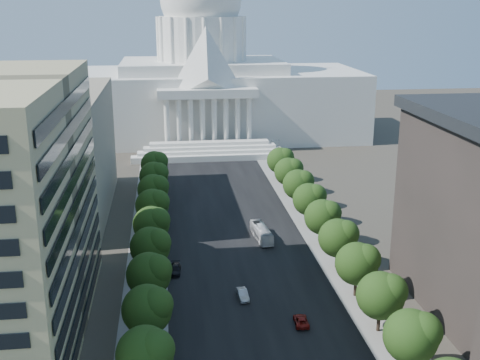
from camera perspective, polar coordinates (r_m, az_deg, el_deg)
name	(u,v)px	position (r m, az deg, el deg)	size (l,w,h in m)	color
road_asphalt	(229,219)	(144.86, -1.04, -3.69)	(30.00, 260.00, 0.01)	black
sidewalk_left	(149,222)	(144.25, -8.59, -3.97)	(8.00, 260.00, 0.02)	gray
sidewalk_right	(306,215)	(147.93, 6.31, -3.36)	(8.00, 260.00, 0.02)	gray
capitol	(202,84)	(232.49, -3.58, 9.06)	(120.00, 56.00, 73.00)	white
office_block_left_far	(26,154)	(153.17, -19.66, 2.32)	(38.00, 52.00, 30.00)	gray
tree_l_b	(147,353)	(81.69, -8.79, -15.93)	(7.79, 7.60, 9.97)	#33261C
tree_l_c	(149,308)	(92.05, -8.61, -11.93)	(7.79, 7.60, 9.97)	#33261C
tree_l_d	(151,273)	(102.77, -8.47, -8.76)	(7.79, 7.60, 9.97)	#33261C
tree_l_e	(152,246)	(113.75, -8.36, -6.19)	(7.79, 7.60, 9.97)	#33261C
tree_l_f	(153,223)	(124.91, -8.27, -4.08)	(7.79, 7.60, 9.97)	#33261C
tree_l_g	(154,205)	(136.22, -8.19, -2.32)	(7.79, 7.60, 9.97)	#33261C
tree_l_h	(154,189)	(147.64, -8.13, -0.82)	(7.79, 7.60, 9.97)	#33261C
tree_l_i	(155,175)	(159.14, -8.08, 0.45)	(7.79, 7.60, 9.97)	#33261C
tree_l_j	(155,164)	(170.71, -8.03, 1.56)	(7.79, 7.60, 9.97)	#33261C
tree_r_b	(414,335)	(87.84, 16.16, -13.94)	(7.79, 7.60, 9.97)	#33261C
tree_r_c	(383,294)	(97.55, 13.41, -10.50)	(7.79, 7.60, 9.97)	#33261C
tree_r_d	(359,262)	(107.73, 11.22, -7.68)	(7.79, 7.60, 9.97)	#33261C
tree_r_e	(340,237)	(118.24, 9.43, -5.34)	(7.79, 7.60, 9.97)	#33261C
tree_r_f	(324,216)	(129.02, 7.95, -3.39)	(7.79, 7.60, 9.97)	#33261C
tree_r_g	(310,198)	(140.00, 6.70, -1.74)	(7.79, 7.60, 9.97)	#33261C
tree_r_h	(299,183)	(151.13, 5.64, -0.33)	(7.79, 7.60, 9.97)	#33261C
tree_r_i	(290,171)	(162.38, 4.72, 0.89)	(7.79, 7.60, 9.97)	#33261C
tree_r_j	(281,160)	(173.74, 3.93, 1.95)	(7.79, 7.60, 9.97)	#33261C
streetlight_b	(394,300)	(97.70, 14.43, -10.95)	(2.61, 0.44, 9.00)	gray
streetlight_c	(347,239)	(119.09, 10.11, -5.54)	(2.61, 0.44, 9.00)	gray
streetlight_d	(316,199)	(141.66, 7.20, -1.80)	(2.61, 0.44, 9.00)	gray
streetlight_e	(294,171)	(164.94, 5.10, 0.90)	(2.61, 0.44, 9.00)	gray
streetlight_f	(277,149)	(188.65, 3.52, 2.93)	(2.61, 0.44, 9.00)	gray
car_silver	(243,295)	(107.29, 0.25, -10.81)	(1.65, 4.73, 1.56)	#9A9CA2
car_red	(301,321)	(100.06, 5.81, -13.14)	(2.17, 4.70, 1.31)	maroon
car_dark_b	(175,269)	(117.26, -6.18, -8.44)	(2.10, 5.16, 1.50)	black
city_bus	(261,233)	(132.16, 2.05, -5.02)	(2.57, 11.00, 3.06)	silver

